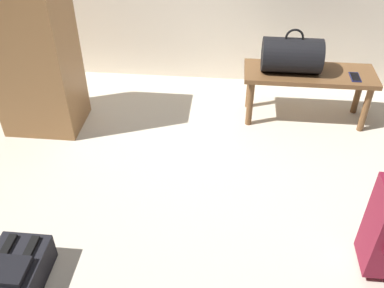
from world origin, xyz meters
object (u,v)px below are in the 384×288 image
at_px(duffel_bag_black, 292,55).
at_px(side_cabinet, 35,61).
at_px(cell_phone, 355,77).
at_px(backpack_dark, 16,271).
at_px(bench, 309,79).

relative_size(duffel_bag_black, side_cabinet, 0.40).
height_order(duffel_bag_black, cell_phone, duffel_bag_black).
bearing_deg(cell_phone, backpack_dark, -139.83).
bearing_deg(bench, cell_phone, -10.44).
relative_size(bench, duffel_bag_black, 2.27).
bearing_deg(backpack_dark, duffel_bag_black, 49.05).
height_order(duffel_bag_black, side_cabinet, side_cabinet).
distance_m(backpack_dark, side_cabinet, 1.58).
xyz_separation_m(duffel_bag_black, side_cabinet, (-1.88, -0.27, -0.00)).
distance_m(bench, backpack_dark, 2.42).
xyz_separation_m(cell_phone, side_cabinet, (-2.36, -0.21, 0.12)).
distance_m(bench, duffel_bag_black, 0.25).
relative_size(cell_phone, side_cabinet, 0.13).
height_order(cell_phone, side_cabinet, side_cabinet).
distance_m(duffel_bag_black, cell_phone, 0.50).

